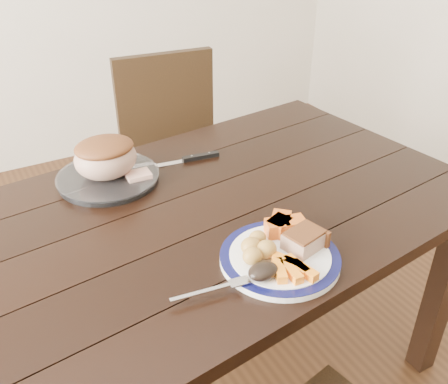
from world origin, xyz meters
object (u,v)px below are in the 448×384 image
fork (216,289)px  carving_knife (189,159)px  dinner_plate (280,258)px  roast_joint (106,159)px  serving_platter (108,179)px  pork_slice (304,241)px  chair_far (176,155)px  dining_table (196,240)px

fork → carving_knife: fork is taller
dinner_plate → roast_joint: bearing=112.5°
serving_platter → fork: fork is taller
roast_joint → serving_platter: bearing=180.0°
fork → roast_joint: (-0.05, 0.59, 0.06)m
pork_slice → roast_joint: bearing=117.5°
chair_far → pork_slice: bearing=88.7°
chair_far → dining_table: bearing=75.5°
roast_joint → carving_knife: bearing=0.1°
dinner_plate → serving_platter: bearing=112.5°
carving_knife → fork: bearing=-102.7°
fork → serving_platter: bearing=102.2°
serving_platter → fork: bearing=-85.5°
serving_platter → carving_knife: size_ratio=0.92×
chair_far → pork_slice: 1.07m
roast_joint → carving_knife: 0.28m
roast_joint → pork_slice: bearing=-62.5°
dinner_plate → roast_joint: size_ratio=1.55×
dining_table → roast_joint: bearing=118.4°
serving_platter → carving_knife: (0.27, 0.00, -0.00)m
dinner_plate → pork_slice: 0.07m
pork_slice → fork: pork_slice is taller
pork_slice → carving_knife: pork_slice is taller
carving_knife → serving_platter: bearing=-172.0°
dining_table → carving_knife: carving_knife is taller
serving_platter → pork_slice: bearing=-62.5°
dining_table → carving_knife: 0.32m
chair_far → serving_platter: chair_far is taller
dining_table → pork_slice: (0.14, -0.29, 0.13)m
dinner_plate → dining_table: bearing=106.2°
chair_far → dinner_plate: 1.06m
dining_table → roast_joint: (-0.15, 0.27, 0.17)m
dinner_plate → carving_knife: 0.56m
fork → dinner_plate: bearing=16.8°
serving_platter → pork_slice: size_ratio=3.34×
chair_far → pork_slice: chair_far is taller
serving_platter → roast_joint: roast_joint is taller
chair_far → roast_joint: chair_far is taller
roast_joint → carving_knife: roast_joint is taller
dinner_plate → serving_platter: 0.60m
dinner_plate → carving_knife: (0.04, 0.56, -0.00)m
dining_table → fork: size_ratio=9.50×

